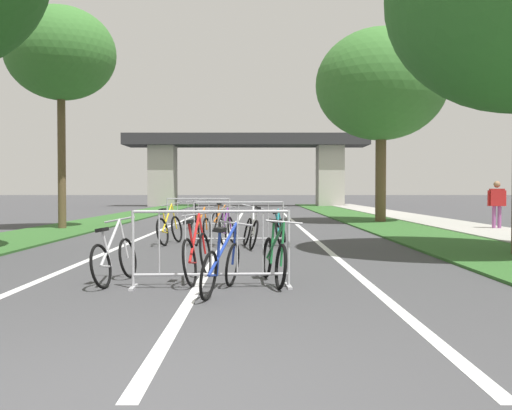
{
  "coord_description": "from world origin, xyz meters",
  "views": [
    {
      "loc": [
        0.79,
        -3.5,
        1.32
      ],
      "look_at": [
        0.83,
        13.1,
        0.89
      ],
      "focal_mm": 40.61,
      "sensor_mm": 36.0,
      "label": 1
    }
  ],
  "objects_px": {
    "tree_right_pine_near": "(380,85)",
    "bicycle_blue_4": "(220,266)",
    "bicycle_orange_0": "(200,230)",
    "bicycle_teal_1": "(279,230)",
    "bicycle_white_3": "(250,232)",
    "bicycle_yellow_6": "(168,229)",
    "bicycle_red_9": "(196,255)",
    "tree_left_oak_mid": "(59,54)",
    "crowd_barrier_third": "(197,214)",
    "bicycle_orange_10": "(217,220)",
    "crowd_barrier_nearest": "(210,250)",
    "bicycle_purple_8": "(225,229)",
    "pedestrian_in_red_jacket": "(495,200)",
    "bicycle_silver_7": "(113,259)",
    "bicycle_black_2": "(195,217)",
    "bicycle_green_5": "(273,258)",
    "crowd_barrier_second": "(237,224)"
  },
  "relations": [
    {
      "from": "tree_left_oak_mid",
      "to": "bicycle_red_9",
      "type": "height_order",
      "value": "tree_left_oak_mid"
    },
    {
      "from": "bicycle_orange_10",
      "to": "bicycle_white_3",
      "type": "bearing_deg",
      "value": -67.36
    },
    {
      "from": "crowd_barrier_third",
      "to": "bicycle_black_2",
      "type": "bearing_deg",
      "value": 102.72
    },
    {
      "from": "tree_right_pine_near",
      "to": "crowd_barrier_second",
      "type": "height_order",
      "value": "tree_right_pine_near"
    },
    {
      "from": "bicycle_orange_0",
      "to": "bicycle_red_9",
      "type": "xyz_separation_m",
      "value": [
        0.49,
        -5.68,
        0.03
      ]
    },
    {
      "from": "bicycle_orange_10",
      "to": "crowd_barrier_nearest",
      "type": "bearing_deg",
      "value": -75.07
    },
    {
      "from": "tree_right_pine_near",
      "to": "bicycle_yellow_6",
      "type": "height_order",
      "value": "tree_right_pine_near"
    },
    {
      "from": "bicycle_purple_8",
      "to": "crowd_barrier_nearest",
      "type": "bearing_deg",
      "value": -80.21
    },
    {
      "from": "tree_left_oak_mid",
      "to": "bicycle_silver_7",
      "type": "relative_size",
      "value": 4.7
    },
    {
      "from": "bicycle_teal_1",
      "to": "bicycle_red_9",
      "type": "bearing_deg",
      "value": -95.86
    },
    {
      "from": "tree_right_pine_near",
      "to": "bicycle_purple_8",
      "type": "distance_m",
      "value": 12.17
    },
    {
      "from": "tree_left_oak_mid",
      "to": "bicycle_purple_8",
      "type": "distance_m",
      "value": 9.55
    },
    {
      "from": "crowd_barrier_second",
      "to": "pedestrian_in_red_jacket",
      "type": "bearing_deg",
      "value": 32.67
    },
    {
      "from": "tree_left_oak_mid",
      "to": "pedestrian_in_red_jacket",
      "type": "bearing_deg",
      "value": -1.81
    },
    {
      "from": "bicycle_silver_7",
      "to": "bicycle_blue_4",
      "type": "bearing_deg",
      "value": -18.35
    },
    {
      "from": "crowd_barrier_second",
      "to": "tree_right_pine_near",
      "type": "bearing_deg",
      "value": 61.02
    },
    {
      "from": "tree_right_pine_near",
      "to": "bicycle_white_3",
      "type": "height_order",
      "value": "tree_right_pine_near"
    },
    {
      "from": "crowd_barrier_third",
      "to": "bicycle_white_3",
      "type": "height_order",
      "value": "crowd_barrier_third"
    },
    {
      "from": "bicycle_orange_0",
      "to": "bicycle_yellow_6",
      "type": "xyz_separation_m",
      "value": [
        -0.77,
        0.03,
        0.02
      ]
    },
    {
      "from": "bicycle_black_2",
      "to": "pedestrian_in_red_jacket",
      "type": "distance_m",
      "value": 9.94
    },
    {
      "from": "bicycle_purple_8",
      "to": "bicycle_red_9",
      "type": "xyz_separation_m",
      "value": [
        -0.14,
        -5.62,
        0.02
      ]
    },
    {
      "from": "bicycle_orange_10",
      "to": "bicycle_teal_1",
      "type": "bearing_deg",
      "value": -57.8
    },
    {
      "from": "bicycle_green_5",
      "to": "crowd_barrier_nearest",
      "type": "bearing_deg",
      "value": 14.78
    },
    {
      "from": "tree_left_oak_mid",
      "to": "crowd_barrier_third",
      "type": "height_order",
      "value": "tree_left_oak_mid"
    },
    {
      "from": "crowd_barrier_third",
      "to": "bicycle_blue_4",
      "type": "relative_size",
      "value": 1.32
    },
    {
      "from": "bicycle_blue_4",
      "to": "bicycle_green_5",
      "type": "distance_m",
      "value": 1.06
    },
    {
      "from": "bicycle_teal_1",
      "to": "crowd_barrier_nearest",
      "type": "bearing_deg",
      "value": -92.43
    },
    {
      "from": "bicycle_teal_1",
      "to": "bicycle_blue_4",
      "type": "xyz_separation_m",
      "value": [
        -1.03,
        -6.64,
        0.02
      ]
    },
    {
      "from": "bicycle_orange_10",
      "to": "bicycle_black_2",
      "type": "bearing_deg",
      "value": 143.37
    },
    {
      "from": "bicycle_red_9",
      "to": "pedestrian_in_red_jacket",
      "type": "height_order",
      "value": "pedestrian_in_red_jacket"
    },
    {
      "from": "tree_right_pine_near",
      "to": "bicycle_white_3",
      "type": "distance_m",
      "value": 12.59
    },
    {
      "from": "tree_right_pine_near",
      "to": "bicycle_silver_7",
      "type": "relative_size",
      "value": 4.97
    },
    {
      "from": "crowd_barrier_third",
      "to": "bicycle_teal_1",
      "type": "relative_size",
      "value": 1.34
    },
    {
      "from": "tree_right_pine_near",
      "to": "crowd_barrier_third",
      "type": "height_order",
      "value": "tree_right_pine_near"
    },
    {
      "from": "bicycle_teal_1",
      "to": "bicycle_silver_7",
      "type": "xyz_separation_m",
      "value": [
        -2.59,
        -5.83,
        0.01
      ]
    },
    {
      "from": "pedestrian_in_red_jacket",
      "to": "crowd_barrier_third",
      "type": "bearing_deg",
      "value": 5.47
    },
    {
      "from": "tree_right_pine_near",
      "to": "bicycle_blue_4",
      "type": "height_order",
      "value": "tree_right_pine_near"
    },
    {
      "from": "crowd_barrier_nearest",
      "to": "bicycle_black_2",
      "type": "bearing_deg",
      "value": 96.79
    },
    {
      "from": "crowd_barrier_second",
      "to": "bicycle_black_2",
      "type": "xyz_separation_m",
      "value": [
        -1.62,
        6.2,
        -0.13
      ]
    },
    {
      "from": "bicycle_silver_7",
      "to": "bicycle_orange_10",
      "type": "height_order",
      "value": "bicycle_silver_7"
    },
    {
      "from": "pedestrian_in_red_jacket",
      "to": "bicycle_silver_7",
      "type": "bearing_deg",
      "value": 55.46
    },
    {
      "from": "bicycle_silver_7",
      "to": "bicycle_orange_0",
      "type": "bearing_deg",
      "value": 92.44
    },
    {
      "from": "bicycle_orange_0",
      "to": "bicycle_white_3",
      "type": "xyz_separation_m",
      "value": [
        1.22,
        -0.92,
        0.02
      ]
    },
    {
      "from": "tree_right_pine_near",
      "to": "bicycle_yellow_6",
      "type": "relative_size",
      "value": 4.75
    },
    {
      "from": "bicycle_green_5",
      "to": "bicycle_purple_8",
      "type": "relative_size",
      "value": 0.98
    },
    {
      "from": "bicycle_orange_0",
      "to": "bicycle_teal_1",
      "type": "height_order",
      "value": "bicycle_orange_0"
    },
    {
      "from": "bicycle_teal_1",
      "to": "bicycle_purple_8",
      "type": "bearing_deg",
      "value": -170.68
    },
    {
      "from": "tree_left_oak_mid",
      "to": "tree_right_pine_near",
      "type": "bearing_deg",
      "value": 19.52
    },
    {
      "from": "bicycle_blue_4",
      "to": "bicycle_silver_7",
      "type": "xyz_separation_m",
      "value": [
        -1.57,
        0.81,
        -0.01
      ]
    },
    {
      "from": "bicycle_yellow_6",
      "to": "bicycle_orange_10",
      "type": "bearing_deg",
      "value": 91.74
    }
  ]
}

